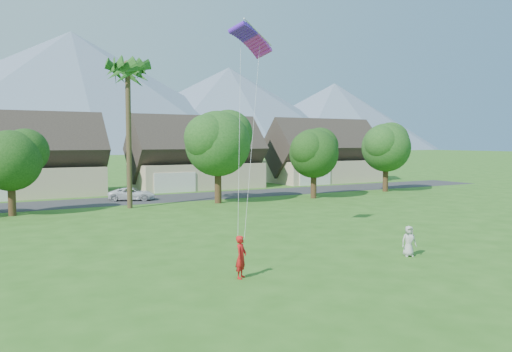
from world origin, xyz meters
TOP-DOWN VIEW (x-y plane):
  - ground at (0.00, 0.00)m, footprint 500.00×500.00m
  - street at (0.00, 34.00)m, footprint 90.00×7.00m
  - kite_flyer at (-3.70, 4.61)m, footprint 0.77×0.75m
  - watcher at (5.35, 4.09)m, footprint 0.87×0.72m
  - parked_car at (-0.34, 34.00)m, footprint 4.82×3.50m
  - mountain_ridge at (10.40, 260.00)m, footprint 540.00×240.00m
  - houses_row at (0.49, 42.99)m, footprint 72.75×8.19m
  - tree_row at (-1.14, 27.92)m, footprint 62.27×6.67m
  - fan_palm at (-2.00, 28.50)m, footprint 3.00×3.00m
  - parafoil_kite at (0.29, 11.17)m, footprint 3.19×1.53m

SIDE VIEW (x-z plane):
  - ground at x=0.00m, z-range 0.00..0.00m
  - street at x=0.00m, z-range 0.00..0.01m
  - parked_car at x=-0.34m, z-range 0.00..1.22m
  - watcher at x=5.35m, z-range 0.00..1.52m
  - kite_flyer at x=-3.70m, z-range 0.00..1.78m
  - houses_row at x=0.49m, z-range -0.99..7.87m
  - tree_row at x=-1.14m, z-range 0.66..9.11m
  - parafoil_kite at x=0.29m, z-range 11.16..11.66m
  - fan_palm at x=-2.00m, z-range 4.90..18.70m
  - mountain_ridge at x=10.40m, z-range -5.93..64.07m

